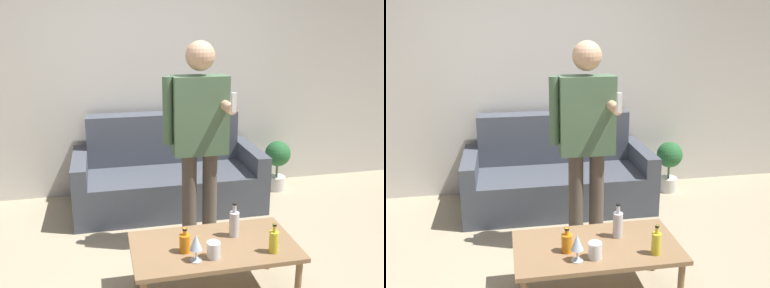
# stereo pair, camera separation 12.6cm
# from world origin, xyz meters

# --- Properties ---
(wall_back) EXTENTS (8.00, 0.06, 2.70)m
(wall_back) POSITION_xyz_m (0.00, 1.96, 1.35)
(wall_back) COLOR silver
(wall_back) RESTS_ON ground_plane
(couch) EXTENTS (1.87, 0.87, 0.92)m
(couch) POSITION_xyz_m (0.22, 1.51, 0.32)
(couch) COLOR #474C56
(couch) RESTS_ON ground_plane
(coffee_table) EXTENTS (1.11, 0.61, 0.40)m
(coffee_table) POSITION_xyz_m (0.28, -0.12, 0.36)
(coffee_table) COLOR #8E6B47
(coffee_table) RESTS_ON ground_plane
(bottle_orange) EXTENTS (0.06, 0.06, 0.20)m
(bottle_orange) POSITION_xyz_m (0.63, -0.30, 0.48)
(bottle_orange) COLOR yellow
(bottle_orange) RESTS_ON coffee_table
(bottle_green) EXTENTS (0.07, 0.07, 0.25)m
(bottle_green) POSITION_xyz_m (0.44, -0.04, 0.50)
(bottle_green) COLOR silver
(bottle_green) RESTS_ON coffee_table
(bottle_dark) EXTENTS (0.07, 0.07, 0.17)m
(bottle_dark) POSITION_xyz_m (0.07, -0.17, 0.47)
(bottle_dark) COLOR orange
(bottle_dark) RESTS_ON coffee_table
(wine_glass_near) EXTENTS (0.08, 0.08, 0.18)m
(wine_glass_near) POSITION_xyz_m (0.11, -0.29, 0.53)
(wine_glass_near) COLOR silver
(wine_glass_near) RESTS_ON coffee_table
(cup_on_table) EXTENTS (0.09, 0.09, 0.11)m
(cup_on_table) POSITION_xyz_m (0.23, -0.28, 0.46)
(cup_on_table) COLOR white
(cup_on_table) RESTS_ON coffee_table
(person_standing_front) EXTENTS (0.51, 0.44, 1.71)m
(person_standing_front) POSITION_xyz_m (0.34, 0.57, 1.01)
(person_standing_front) COLOR brown
(person_standing_front) RESTS_ON ground_plane
(potted_plant) EXTENTS (0.28, 0.28, 0.57)m
(potted_plant) POSITION_xyz_m (1.49, 1.62, 0.35)
(potted_plant) COLOR silver
(potted_plant) RESTS_ON ground_plane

